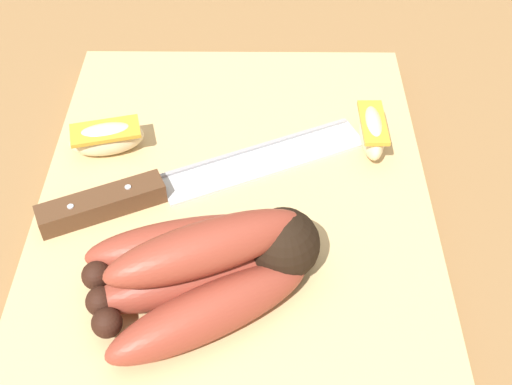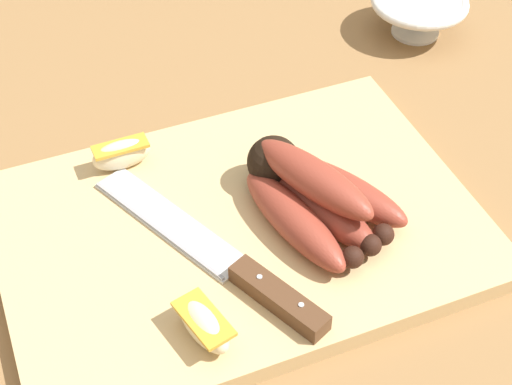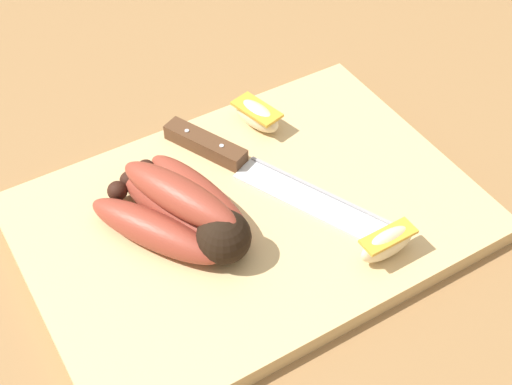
{
  "view_description": "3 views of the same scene",
  "coord_description": "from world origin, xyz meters",
  "px_view_note": "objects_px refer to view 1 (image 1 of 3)",
  "views": [
    {
      "loc": [
        0.33,
        0.01,
        0.41
      ],
      "look_at": [
        -0.02,
        0.01,
        0.03
      ],
      "focal_mm": 45.86,
      "sensor_mm": 36.0,
      "label": 1
    },
    {
      "loc": [
        -0.19,
        -0.49,
        0.57
      ],
      "look_at": [
        0.01,
        -0.01,
        0.05
      ],
      "focal_mm": 55.83,
      "sensor_mm": 36.0,
      "label": 2
    },
    {
      "loc": [
        0.24,
        0.41,
        0.56
      ],
      "look_at": [
        -0.01,
        -0.01,
        0.05
      ],
      "focal_mm": 50.25,
      "sensor_mm": 36.0,
      "label": 3
    }
  ],
  "objects_px": {
    "apple_wedge_near": "(372,132)",
    "apple_wedge_middle": "(107,138)",
    "banana_bunch": "(210,266)",
    "chefs_knife": "(161,188)"
  },
  "relations": [
    {
      "from": "apple_wedge_near",
      "to": "banana_bunch",
      "type": "bearing_deg",
      "value": -40.89
    },
    {
      "from": "apple_wedge_near",
      "to": "apple_wedge_middle",
      "type": "distance_m",
      "value": 0.23
    },
    {
      "from": "apple_wedge_middle",
      "to": "banana_bunch",
      "type": "bearing_deg",
      "value": 34.29
    },
    {
      "from": "banana_bunch",
      "to": "chefs_knife",
      "type": "relative_size",
      "value": 0.64
    },
    {
      "from": "chefs_knife",
      "to": "apple_wedge_near",
      "type": "xyz_separation_m",
      "value": [
        -0.06,
        0.18,
        0.01
      ]
    },
    {
      "from": "apple_wedge_near",
      "to": "chefs_knife",
      "type": "bearing_deg",
      "value": -72.01
    },
    {
      "from": "apple_wedge_near",
      "to": "apple_wedge_middle",
      "type": "relative_size",
      "value": 0.9
    },
    {
      "from": "chefs_knife",
      "to": "apple_wedge_middle",
      "type": "xyz_separation_m",
      "value": [
        -0.05,
        -0.05,
        0.01
      ]
    },
    {
      "from": "chefs_knife",
      "to": "apple_wedge_near",
      "type": "height_order",
      "value": "apple_wedge_near"
    },
    {
      "from": "banana_bunch",
      "to": "apple_wedge_near",
      "type": "relative_size",
      "value": 2.82
    }
  ]
}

